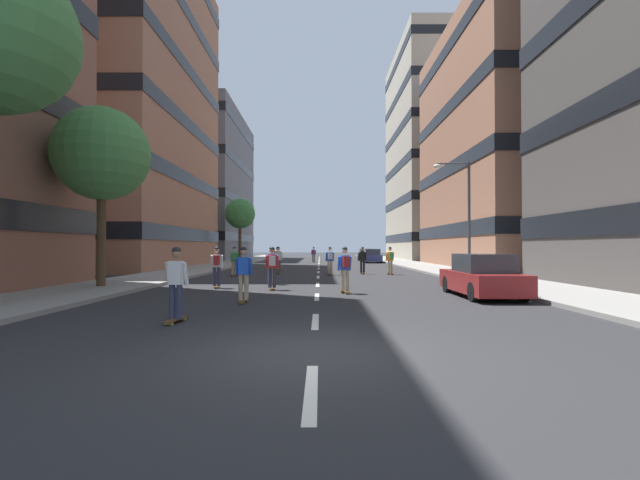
% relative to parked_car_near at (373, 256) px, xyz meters
% --- Properties ---
extents(ground_plane, '(189.17, 189.17, 0.00)m').
position_rel_parked_car_near_xyz_m(ground_plane, '(-5.87, -9.41, -0.70)').
color(ground_plane, '#28282B').
extents(sidewalk_left, '(3.97, 86.70, 0.14)m').
position_rel_parked_car_near_xyz_m(sidewalk_left, '(-14.92, -5.47, -0.63)').
color(sidewalk_left, gray).
rests_on(sidewalk_left, ground_plane).
extents(sidewalk_right, '(3.97, 86.70, 0.14)m').
position_rel_parked_car_near_xyz_m(sidewalk_right, '(3.19, -5.47, -0.63)').
color(sidewalk_right, gray).
rests_on(sidewalk_right, ground_plane).
extents(lane_markings, '(0.16, 72.20, 0.01)m').
position_rel_parked_car_near_xyz_m(lane_markings, '(-5.87, -7.94, -0.70)').
color(lane_markings, silver).
rests_on(lane_markings, ground_plane).
extents(building_left_mid, '(17.10, 20.42, 28.02)m').
position_rel_parked_car_near_xyz_m(building_left_mid, '(-25.39, -11.03, 13.40)').
color(building_left_mid, '#9E6B51').
rests_on(building_left_mid, ground_plane).
extents(building_left_far, '(17.10, 21.91, 20.44)m').
position_rel_parked_car_near_xyz_m(building_left_far, '(-25.39, 13.54, 9.61)').
color(building_left_far, slate).
rests_on(building_left_far, ground_plane).
extents(building_right_mid, '(17.10, 20.54, 20.84)m').
position_rel_parked_car_near_xyz_m(building_right_mid, '(13.66, -11.03, 9.81)').
color(building_right_mid, '#9E6B51').
rests_on(building_right_mid, ground_plane).
extents(building_right_far, '(17.10, 20.46, 29.81)m').
position_rel_parked_car_near_xyz_m(building_right_far, '(13.66, 13.54, 14.30)').
color(building_right_far, '#B2A893').
rests_on(building_right_far, ground_plane).
extents(parked_car_near, '(1.82, 4.40, 1.52)m').
position_rel_parked_car_near_xyz_m(parked_car_near, '(0.00, 0.00, 0.00)').
color(parked_car_near, navy).
rests_on(parked_car_near, ground_plane).
extents(parked_car_mid, '(1.82, 4.40, 1.52)m').
position_rel_parked_car_near_xyz_m(parked_car_mid, '(0.00, 6.01, 0.00)').
color(parked_car_mid, black).
rests_on(parked_car_mid, ground_plane).
extents(parked_car_far, '(1.82, 4.40, 1.52)m').
position_rel_parked_car_near_xyz_m(parked_car_far, '(0.00, -32.87, 0.00)').
color(parked_car_far, maroon).
rests_on(parked_car_far, ground_plane).
extents(street_tree_mid, '(3.90, 3.90, 7.49)m').
position_rel_parked_car_near_xyz_m(street_tree_mid, '(-14.92, -30.11, 4.95)').
color(street_tree_mid, '#4C3823').
rests_on(street_tree_mid, sidewalk_left).
extents(street_tree_far, '(3.44, 3.44, 7.14)m').
position_rel_parked_car_near_xyz_m(street_tree_far, '(-14.92, 1.51, 4.82)').
color(street_tree_far, '#4C3823').
rests_on(street_tree_far, sidewalk_left).
extents(streetlamp_right, '(2.13, 0.30, 6.50)m').
position_rel_parked_car_near_xyz_m(streetlamp_right, '(2.42, -23.42, 3.44)').
color(streetlamp_right, '#3F3F44').
rests_on(streetlamp_right, sidewalk_right).
extents(skater_0, '(0.56, 0.92, 1.78)m').
position_rel_parked_car_near_xyz_m(skater_0, '(-8.49, -19.71, 0.29)').
color(skater_0, brown).
rests_on(skater_0, ground_plane).
extents(skater_1, '(0.57, 0.92, 1.78)m').
position_rel_parked_car_near_xyz_m(skater_1, '(-4.80, -31.77, 0.32)').
color(skater_1, brown).
rests_on(skater_1, ground_plane).
extents(skater_2, '(0.56, 0.92, 1.78)m').
position_rel_parked_car_near_xyz_m(skater_2, '(-5.13, -21.06, 0.32)').
color(skater_2, brown).
rests_on(skater_2, ground_plane).
extents(skater_3, '(0.54, 0.90, 1.78)m').
position_rel_parked_car_near_xyz_m(skater_3, '(-8.19, -34.49, 0.29)').
color(skater_3, brown).
rests_on(skater_3, ground_plane).
extents(skater_4, '(0.55, 0.92, 1.78)m').
position_rel_parked_car_near_xyz_m(skater_4, '(-7.73, -30.41, 0.32)').
color(skater_4, brown).
rests_on(skater_4, ground_plane).
extents(skater_5, '(0.53, 0.90, 1.78)m').
position_rel_parked_car_near_xyz_m(skater_5, '(-2.99, -19.99, 0.29)').
color(skater_5, brown).
rests_on(skater_5, ground_plane).
extents(skater_6, '(0.57, 0.92, 1.78)m').
position_rel_parked_car_near_xyz_m(skater_6, '(-10.19, -29.63, 0.32)').
color(skater_6, brown).
rests_on(skater_6, ground_plane).
extents(skater_7, '(0.55, 0.92, 1.78)m').
position_rel_parked_car_near_xyz_m(skater_7, '(-6.48, 0.83, 0.32)').
color(skater_7, brown).
rests_on(skater_7, ground_plane).
extents(skater_8, '(0.55, 0.91, 1.78)m').
position_rel_parked_car_near_xyz_m(skater_8, '(-8.05, -27.80, 0.32)').
color(skater_8, brown).
rests_on(skater_8, ground_plane).
extents(skater_9, '(0.55, 0.91, 1.78)m').
position_rel_parked_car_near_xyz_m(skater_9, '(-9.14, -13.63, 0.29)').
color(skater_9, brown).
rests_on(skater_9, ground_plane).
extents(skater_10, '(0.57, 0.92, 1.78)m').
position_rel_parked_car_near_xyz_m(skater_10, '(-10.96, -22.02, 0.32)').
color(skater_10, brown).
rests_on(skater_10, ground_plane).
extents(skater_11, '(0.56, 0.92, 1.78)m').
position_rel_parked_car_near_xyz_m(skater_11, '(-9.12, -38.15, 0.29)').
color(skater_11, brown).
rests_on(skater_11, ground_plane).
extents(skater_12, '(0.57, 0.92, 1.78)m').
position_rel_parked_car_near_xyz_m(skater_12, '(-1.30, -20.71, 0.32)').
color(skater_12, brown).
rests_on(skater_12, ground_plane).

